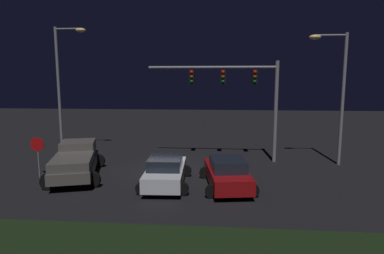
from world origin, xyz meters
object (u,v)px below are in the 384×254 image
object	(u,v)px
street_lamp_left	(63,77)
stop_sign	(38,149)
traffic_signal_gantry	(238,86)
pickup_truck	(76,159)
car_sedan_far	(227,173)
car_sedan	(166,171)
street_lamp_right	(336,84)

from	to	relation	value
street_lamp_left	stop_sign	size ratio (longest dim) A/B	4.01
street_lamp_left	traffic_signal_gantry	bearing A→B (deg)	-5.96
pickup_truck	car_sedan_far	size ratio (longest dim) A/B	1.25
street_lamp_left	stop_sign	distance (m)	7.15
car_sedan_far	stop_sign	xyz separation A→B (m)	(-10.23, 0.84, 0.82)
car_sedan	traffic_signal_gantry	bearing A→B (deg)	-38.25
car_sedan	street_lamp_left	distance (m)	11.66
car_sedan	street_lamp_right	bearing A→B (deg)	-65.77
car_sedan	traffic_signal_gantry	size ratio (longest dim) A/B	0.54
stop_sign	car_sedan_far	bearing A→B (deg)	-4.69
car_sedan_far	traffic_signal_gantry	distance (m)	6.86
street_lamp_left	car_sedan	bearing A→B (deg)	-38.39
street_lamp_right	stop_sign	bearing A→B (deg)	-166.21
car_sedan_far	street_lamp_left	size ratio (longest dim) A/B	0.52
car_sedan	street_lamp_right	xyz separation A→B (m)	(9.79, 4.93, 4.34)
street_lamp_right	stop_sign	distance (m)	17.79
car_sedan	street_lamp_right	distance (m)	11.79
pickup_truck	street_lamp_left	world-z (taller)	street_lamp_left
pickup_truck	street_lamp_right	world-z (taller)	street_lamp_right
car_sedan	traffic_signal_gantry	world-z (taller)	traffic_signal_gantry
pickup_truck	street_lamp_left	xyz separation A→B (m)	(-3.16, 5.48, 4.53)
pickup_truck	car_sedan_far	xyz separation A→B (m)	(8.25, -1.19, -0.26)
street_lamp_left	stop_sign	bearing A→B (deg)	-78.49
street_lamp_left	stop_sign	world-z (taller)	street_lamp_left
car_sedan_far	street_lamp_left	xyz separation A→B (m)	(-11.41, 6.67, 4.79)
car_sedan	street_lamp_right	size ratio (longest dim) A/B	0.55
car_sedan	traffic_signal_gantry	distance (m)	7.78
traffic_signal_gantry	car_sedan	bearing A→B (deg)	-125.73
pickup_truck	car_sedan_far	distance (m)	8.34
traffic_signal_gantry	stop_sign	size ratio (longest dim) A/B	3.73
pickup_truck	stop_sign	size ratio (longest dim) A/B	2.58
street_lamp_left	street_lamp_right	world-z (taller)	street_lamp_left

